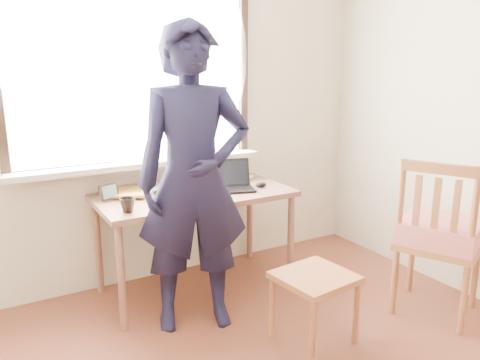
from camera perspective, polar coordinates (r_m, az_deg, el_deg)
room_shell at (r=1.95m, az=9.07°, el=14.15°), size 3.52×4.02×2.61m
desk at (r=3.37m, az=-5.50°, el=-2.80°), size 1.38×0.69×0.74m
laptop at (r=3.42m, az=-1.12°, el=-0.28°), size 0.37×0.33×0.21m
mug_white at (r=3.45m, az=-7.43°, el=-0.30°), size 0.18×0.18×0.10m
mug_dark at (r=2.97m, az=-13.56°, el=-2.97°), size 0.13×0.13×0.09m
mouse at (r=3.49m, az=2.57°, el=-0.58°), size 0.09×0.06×0.04m
desk_clutter at (r=3.42m, az=-9.50°, el=-1.01°), size 0.76×0.51×0.03m
book_a at (r=3.47m, az=-12.52°, el=-1.09°), size 0.22×0.27×0.02m
book_b at (r=3.75m, az=-1.05°, el=0.31°), size 0.27×0.27×0.02m
picture_frame at (r=3.24m, az=-15.68°, el=-1.52°), size 0.14×0.06×0.11m
work_chair at (r=2.86m, az=9.09°, el=-12.50°), size 0.46×0.44×0.43m
side_chair at (r=3.32m, az=23.15°, el=-6.06°), size 0.63×0.64×1.06m
person at (r=2.84m, az=-5.65°, el=-0.05°), size 0.79×0.63×1.88m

